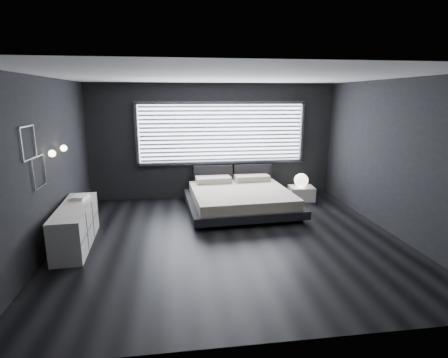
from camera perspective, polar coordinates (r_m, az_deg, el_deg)
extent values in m
plane|color=black|center=(6.36, 1.05, -9.69)|extent=(6.00, 6.00, 0.00)
plane|color=white|center=(5.86, 1.18, 16.40)|extent=(6.00, 6.00, 0.00)
cube|color=black|center=(8.65, -1.72, 6.12)|extent=(6.00, 0.04, 2.80)
cube|color=black|center=(3.34, 8.44, -5.82)|extent=(6.00, 0.04, 2.80)
cube|color=black|center=(6.24, -27.26, 1.81)|extent=(0.04, 5.50, 2.80)
cube|color=black|center=(7.06, 25.97, 3.13)|extent=(0.04, 5.50, 2.80)
cube|color=white|center=(8.63, -0.38, 7.52)|extent=(4.00, 0.02, 1.38)
cube|color=#47474C|center=(8.57, -14.11, 7.08)|extent=(0.06, 0.08, 1.48)
cube|color=#47474C|center=(9.09, 12.62, 7.50)|extent=(0.06, 0.08, 1.48)
cube|color=#47474C|center=(8.55, -0.36, 12.37)|extent=(4.14, 0.08, 0.06)
cube|color=#47474C|center=(8.70, -0.35, 2.71)|extent=(4.14, 0.08, 0.06)
cube|color=silver|center=(8.57, -0.33, 7.48)|extent=(3.94, 0.03, 1.32)
cube|color=black|center=(8.68, -1.79, 0.58)|extent=(0.96, 0.16, 0.52)
cube|color=black|center=(8.84, 4.67, 0.78)|extent=(0.96, 0.16, 0.52)
cylinder|color=silver|center=(6.24, -26.87, 3.72)|extent=(0.10, 0.02, 0.02)
sphere|color=#FFE5B7|center=(6.22, -26.26, 3.75)|extent=(0.11, 0.11, 0.11)
cylinder|color=silver|center=(6.80, -25.27, 4.57)|extent=(0.10, 0.02, 0.02)
sphere|color=#FFE5B7|center=(6.78, -24.71, 4.61)|extent=(0.11, 0.11, 0.11)
cube|color=#47474C|center=(5.64, -29.56, 7.48)|extent=(0.01, 0.46, 0.02)
cube|color=#47474C|center=(5.69, -29.03, 2.88)|extent=(0.01, 0.46, 0.02)
cube|color=#47474C|center=(5.87, -28.50, 5.50)|extent=(0.01, 0.02, 0.46)
cube|color=#47474C|center=(5.45, -30.15, 4.81)|extent=(0.01, 0.02, 0.46)
cube|color=#47474C|center=(5.92, -28.18, 3.23)|extent=(0.01, 0.46, 0.02)
cube|color=#47474C|center=(6.01, -27.70, -1.09)|extent=(0.01, 0.46, 0.02)
cube|color=#47474C|center=(6.17, -27.23, 1.51)|extent=(0.01, 0.02, 0.46)
cube|color=#47474C|center=(5.75, -28.69, 0.57)|extent=(0.01, 0.02, 0.46)
cube|color=black|center=(6.83, -3.74, -7.65)|extent=(0.13, 0.13, 0.09)
cube|color=black|center=(7.35, 12.15, -6.39)|extent=(0.13, 0.13, 0.09)
cube|color=black|center=(8.53, -5.35, -3.35)|extent=(0.13, 0.13, 0.09)
cube|color=black|center=(8.95, 7.62, -2.61)|extent=(0.13, 0.13, 0.09)
cube|color=black|center=(7.81, 2.73, -3.93)|extent=(2.47, 2.37, 0.17)
cube|color=#BFB59A|center=(7.76, 2.75, -2.58)|extent=(2.20, 2.20, 0.21)
cube|color=#BDAE9C|center=(8.40, -1.77, -0.08)|extent=(0.85, 0.50, 0.14)
cube|color=#BDAE9C|center=(8.61, 4.52, 0.21)|extent=(0.85, 0.50, 0.14)
cube|color=white|center=(8.77, 12.52, -2.29)|extent=(0.62, 0.53, 0.34)
sphere|color=white|center=(8.66, 12.49, -0.20)|extent=(0.34, 0.34, 0.34)
cube|color=white|center=(6.50, -23.04, -7.01)|extent=(0.59, 1.76, 0.69)
cube|color=#47474C|center=(6.45, -20.90, -6.97)|extent=(0.11, 1.71, 0.67)
cube|color=white|center=(6.79, -22.49, -2.85)|extent=(0.32, 0.38, 0.04)
cube|color=white|center=(6.76, -22.48, -2.61)|extent=(0.24, 0.31, 0.03)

